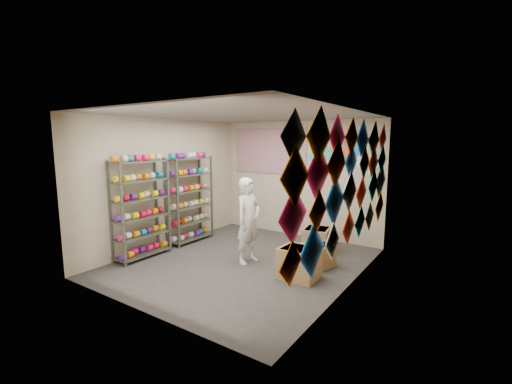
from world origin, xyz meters
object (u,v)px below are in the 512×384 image
Objects in this scene: carton_b at (318,254)px; carton_a at (299,263)px; carton_c at (317,240)px; shelf_rack_back at (190,200)px; shelf_rack_front at (141,209)px; shopkeeper at (248,221)px.

carton_a is at bearing -75.51° from carton_b.
shelf_rack_back is at bearing -172.05° from carton_c.
carton_a is 0.71m from carton_b.
shelf_rack_back reaches higher than carton_b.
shelf_rack_front is at bearing -137.03° from carton_b.
shopkeeper is 1.26m from carton_a.
shelf_rack_back is 3.09× the size of carton_a.
carton_c is at bearing 132.88° from carton_b.
shelf_rack_front is at bearing 122.31° from shopkeeper.
shelf_rack_front is 3.17m from carton_a.
shopkeeper is (1.86, -0.38, -0.16)m from shelf_rack_back.
shelf_rack_front is 1.20× the size of shopkeeper.
carton_c is (-0.33, 1.44, -0.01)m from carton_a.
carton_b is at bearing 26.15° from shelf_rack_front.
shelf_rack_back is 3.78× the size of carton_b.
shelf_rack_front reaches higher than shopkeeper.
carton_c is at bearing 18.93° from shelf_rack_back.
carton_b is 0.81m from carton_c.
shopkeeper reaches higher than carton_a.
shelf_rack_front reaches higher than carton_a.
shelf_rack_front is 3.53m from carton_c.
carton_a reaches higher than carton_c.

